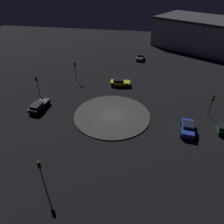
# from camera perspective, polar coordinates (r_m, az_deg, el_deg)

# --- Properties ---
(ground_plane) EXTENTS (118.80, 118.80, 0.00)m
(ground_plane) POSITION_cam_1_polar(r_m,az_deg,el_deg) (35.27, 0.00, -0.96)
(ground_plane) COLOR black
(roundabout_island) EXTENTS (12.77, 12.77, 0.17)m
(roundabout_island) POSITION_cam_1_polar(r_m,az_deg,el_deg) (35.22, 0.00, -0.84)
(roundabout_island) COLOR #383838
(roundabout_island) RESTS_ON ground_plane
(car_grey) EXTENTS (2.10, 3.88, 1.49)m
(car_grey) POSITION_cam_1_polar(r_m,az_deg,el_deg) (59.14, 7.66, 14.65)
(car_grey) COLOR slate
(car_grey) RESTS_ON ground_plane
(car_yellow) EXTENTS (4.17, 2.19, 1.48)m
(car_yellow) POSITION_cam_1_polar(r_m,az_deg,el_deg) (44.42, 2.12, 8.11)
(car_yellow) COLOR gold
(car_yellow) RESTS_ON ground_plane
(car_black) EXTENTS (2.40, 4.53, 1.45)m
(car_black) POSITION_cam_1_polar(r_m,az_deg,el_deg) (38.55, -19.29, 1.63)
(car_black) COLOR black
(car_black) RESTS_ON ground_plane
(car_blue) EXTENTS (2.37, 4.22, 1.51)m
(car_blue) POSITION_cam_1_polar(r_m,az_deg,el_deg) (33.35, 19.96, -4.07)
(car_blue) COLOR #1E38A5
(car_blue) RESTS_ON ground_plane
(traffic_light_west) EXTENTS (0.38, 0.33, 4.03)m
(traffic_light_west) POSITION_cam_1_polar(r_m,az_deg,el_deg) (37.09, 25.55, 2.53)
(traffic_light_west) COLOR #2D2D2D
(traffic_light_west) RESTS_ON ground_plane
(traffic_light_north) EXTENTS (0.35, 0.39, 4.23)m
(traffic_light_north) POSITION_cam_1_polar(r_m,az_deg,el_deg) (23.95, -18.88, -14.65)
(traffic_light_north) COLOR #2D2D2D
(traffic_light_north) RESTS_ON ground_plane
(traffic_light_southeast) EXTENTS (0.38, 0.39, 4.34)m
(traffic_light_southeast) POSITION_cam_1_polar(r_m,az_deg,el_deg) (46.10, -10.00, 11.77)
(traffic_light_southeast) COLOR #2D2D2D
(traffic_light_southeast) RESTS_ON ground_plane
(traffic_light_east) EXTENTS (0.38, 0.35, 4.21)m
(traffic_light_east) POSITION_cam_1_polar(r_m,az_deg,el_deg) (41.57, -19.68, 7.53)
(traffic_light_east) COLOR #2D2D2D
(traffic_light_east) RESTS_ON ground_plane
(store_building) EXTENTS (36.81, 30.65, 8.67)m
(store_building) POSITION_cam_1_polar(r_m,az_deg,el_deg) (72.18, 26.12, 18.24)
(store_building) COLOR #8C939E
(store_building) RESTS_ON ground_plane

